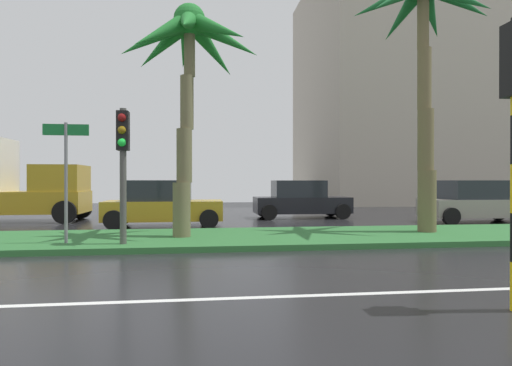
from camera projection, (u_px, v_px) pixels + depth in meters
name	position (u px, v px, depth m)	size (l,w,h in m)	color
ground_plane	(37.00, 241.00, 12.48)	(90.00, 42.00, 0.10)	black
median_strip	(23.00, 242.00, 11.49)	(85.50, 4.00, 0.15)	#2D6B33
palm_tree_centre_left	(188.00, 51.00, 12.13)	(4.12, 4.23, 6.55)	#6A6343
palm_tree_centre	(423.00, 27.00, 13.20)	(4.32, 4.25, 8.04)	brown
traffic_signal_median_right	(123.00, 151.00, 10.54)	(0.28, 0.43, 3.32)	#4C4C47
street_name_sign	(66.00, 166.00, 10.72)	(1.10, 0.08, 3.00)	slate
box_truck_lead	(3.00, 185.00, 17.86)	(6.40, 2.64, 3.46)	#B28C1E
car_in_traffic_second	(163.00, 204.00, 16.04)	(4.30, 2.02, 1.72)	#B28C1E
car_in_traffic_third	(301.00, 200.00, 19.70)	(4.30, 2.02, 1.72)	black
car_in_traffic_fourth	(475.00, 202.00, 17.54)	(4.30, 2.02, 1.72)	gray
building_far_right	(436.00, 94.00, 36.03)	(21.30, 14.16, 17.92)	#A89E8E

